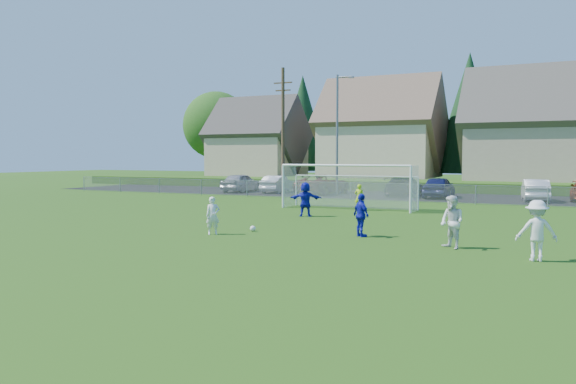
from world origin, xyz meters
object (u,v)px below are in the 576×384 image
object	(u,v)px
player_white_b	(452,222)
car_d	(404,186)
car_a	(241,183)
soccer_goal	(350,180)
player_blue_a	(361,215)
player_blue_b	(305,199)
player_white_c	(537,231)
goalkeeper	(359,197)
car_b	(277,184)
car_e	(439,187)
soccer_ball	(253,228)
car_f	(535,190)
car_c	(323,184)
player_white_a	(213,216)

from	to	relation	value
player_white_b	car_d	size ratio (longest dim) A/B	0.34
car_a	soccer_goal	size ratio (longest dim) A/B	0.61
player_blue_a	car_a	bearing A→B (deg)	-9.54
player_blue_a	car_a	distance (m)	26.79
player_blue_b	car_d	world-z (taller)	player_blue_b
player_white_c	goalkeeper	world-z (taller)	player_white_c
car_b	car_e	world-z (taller)	car_e
player_blue_a	car_a	xyz separation A→B (m)	(-17.10, 20.63, -0.02)
soccer_ball	car_e	distance (m)	21.39
car_b	car_f	size ratio (longest dim) A/B	0.96
player_white_b	car_f	world-z (taller)	player_white_b
goalkeeper	car_c	size ratio (longest dim) A/B	0.26
player_white_b	car_a	size ratio (longest dim) A/B	0.38
goalkeeper	car_b	world-z (taller)	goalkeeper
player_white_b	player_white_c	size ratio (longest dim) A/B	0.99
player_blue_a	soccer_goal	bearing A→B (deg)	-27.88
player_white_c	car_d	world-z (taller)	player_white_c
player_white_a	soccer_goal	xyz separation A→B (m)	(1.23, 12.04, 0.92)
soccer_ball	player_white_b	distance (m)	7.80
player_white_a	player_blue_b	size ratio (longest dim) A/B	0.84
player_white_a	car_a	bearing A→B (deg)	75.77
car_c	car_d	bearing A→B (deg)	-168.81
player_white_c	car_d	bearing A→B (deg)	-81.12
car_a	soccer_goal	distance (m)	16.73
car_b	car_d	world-z (taller)	car_d
car_a	soccer_goal	world-z (taller)	soccer_goal
soccer_ball	player_white_b	bearing A→B (deg)	-6.62
car_d	car_b	bearing A→B (deg)	1.61
car_a	car_d	bearing A→B (deg)	-177.75
soccer_ball	player_blue_b	bearing A→B (deg)	93.28
soccer_goal	player_blue_b	bearing A→B (deg)	-97.56
soccer_ball	player_blue_a	bearing A→B (deg)	5.12
car_d	player_white_a	bearing A→B (deg)	85.78
player_blue_a	car_a	world-z (taller)	player_blue_a
player_white_a	car_f	xyz separation A→B (m)	(10.42, 22.49, 0.01)
car_b	car_a	bearing A→B (deg)	4.75
player_blue_b	goalkeeper	world-z (taller)	player_blue_b
goalkeeper	car_a	size ratio (longest dim) A/B	0.32
player_white_a	car_d	size ratio (longest dim) A/B	0.28
soccer_ball	car_d	distance (m)	21.97
player_white_b	soccer_goal	bearing A→B (deg)	162.86
goalkeeper	car_b	size ratio (longest dim) A/B	0.35
player_blue_b	car_e	size ratio (longest dim) A/B	0.38
player_white_a	goalkeeper	world-z (taller)	goalkeeper
car_e	car_f	bearing A→B (deg)	179.34
car_b	car_f	bearing A→B (deg)	173.01
soccer_ball	car_a	xyz separation A→B (m)	(-12.80, 21.01, 0.66)
car_e	soccer_goal	distance (m)	10.93
player_white_b	car_b	world-z (taller)	player_white_b
car_e	soccer_ball	bearing A→B (deg)	80.92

